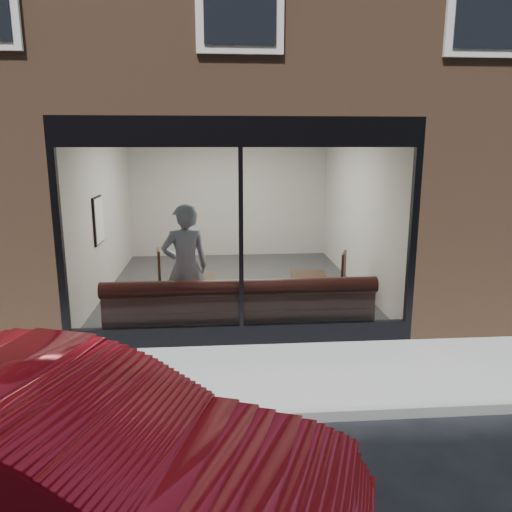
{
  "coord_description": "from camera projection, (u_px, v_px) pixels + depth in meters",
  "views": [
    {
      "loc": [
        -0.34,
        -4.72,
        2.84
      ],
      "look_at": [
        0.24,
        2.4,
        1.23
      ],
      "focal_mm": 35.0,
      "sensor_mm": 36.0,
      "label": 1
    }
  ],
  "objects": [
    {
      "name": "ground",
      "position": [
        252.0,
        420.0,
        5.24
      ],
      "size": [
        120.0,
        120.0,
        0.0
      ],
      "primitive_type": "plane",
      "color": "black",
      "rests_on": "ground"
    },
    {
      "name": "sidewalk_near",
      "position": [
        246.0,
        377.0,
        6.21
      ],
      "size": [
        40.0,
        2.0,
        0.01
      ],
      "primitive_type": "cube",
      "color": "gray",
      "rests_on": "ground"
    },
    {
      "name": "kerb_near",
      "position": [
        252.0,
        418.0,
        5.18
      ],
      "size": [
        40.0,
        0.1,
        0.12
      ],
      "primitive_type": "cube",
      "color": "gray",
      "rests_on": "ground"
    },
    {
      "name": "host_building_pier_left",
      "position": [
        78.0,
        195.0,
        12.38
      ],
      "size": [
        2.5,
        12.0,
        3.2
      ],
      "primitive_type": "cube",
      "color": "brown",
      "rests_on": "ground"
    },
    {
      "name": "host_building_pier_right",
      "position": [
        373.0,
        193.0,
        12.97
      ],
      "size": [
        2.5,
        12.0,
        3.2
      ],
      "primitive_type": "cube",
      "color": "brown",
      "rests_on": "ground"
    },
    {
      "name": "host_building_backfill",
      "position": [
        226.0,
        185.0,
        15.59
      ],
      "size": [
        5.0,
        6.0,
        3.2
      ],
      "primitive_type": "cube",
      "color": "brown",
      "rests_on": "ground"
    },
    {
      "name": "cafe_floor",
      "position": [
        234.0,
        287.0,
        10.1
      ],
      "size": [
        6.0,
        6.0,
        0.0
      ],
      "primitive_type": "plane",
      "color": "#2D2D30",
      "rests_on": "ground"
    },
    {
      "name": "cafe_ceiling",
      "position": [
        232.0,
        125.0,
        9.41
      ],
      "size": [
        6.0,
        6.0,
        0.0
      ],
      "primitive_type": "plane",
      "rotation": [
        3.14,
        0.0,
        0.0
      ],
      "color": "white",
      "rests_on": "host_building_upper"
    },
    {
      "name": "cafe_wall_back",
      "position": [
        229.0,
        194.0,
        12.66
      ],
      "size": [
        5.0,
        0.0,
        5.0
      ],
      "primitive_type": "plane",
      "rotation": [
        1.57,
        0.0,
        0.0
      ],
      "color": "beige",
      "rests_on": "ground"
    },
    {
      "name": "cafe_wall_left",
      "position": [
        104.0,
        210.0,
        9.56
      ],
      "size": [
        0.0,
        6.0,
        6.0
      ],
      "primitive_type": "plane",
      "rotation": [
        1.57,
        0.0,
        1.57
      ],
      "color": "beige",
      "rests_on": "ground"
    },
    {
      "name": "cafe_wall_right",
      "position": [
        358.0,
        208.0,
        9.95
      ],
      "size": [
        0.0,
        6.0,
        6.0
      ],
      "primitive_type": "plane",
      "rotation": [
        1.57,
        0.0,
        -1.57
      ],
      "color": "beige",
      "rests_on": "ground"
    },
    {
      "name": "storefront_kick",
      "position": [
        242.0,
        335.0,
        7.2
      ],
      "size": [
        5.0,
        0.1,
        0.3
      ],
      "primitive_type": "cube",
      "color": "black",
      "rests_on": "ground"
    },
    {
      "name": "storefront_header",
      "position": [
        240.0,
        132.0,
        6.58
      ],
      "size": [
        5.0,
        0.1,
        0.4
      ],
      "primitive_type": "cube",
      "color": "black",
      "rests_on": "host_building_upper"
    },
    {
      "name": "storefront_mullion",
      "position": [
        241.0,
        240.0,
        6.9
      ],
      "size": [
        0.06,
        0.1,
        2.5
      ],
      "primitive_type": "cube",
      "color": "black",
      "rests_on": "storefront_kick"
    },
    {
      "name": "storefront_glass",
      "position": [
        241.0,
        240.0,
        6.87
      ],
      "size": [
        4.8,
        0.0,
        4.8
      ],
      "primitive_type": "plane",
      "rotation": [
        1.57,
        0.0,
        0.0
      ],
      "color": "white",
      "rests_on": "storefront_kick"
    },
    {
      "name": "banquette",
      "position": [
        240.0,
        320.0,
        7.58
      ],
      "size": [
        4.0,
        0.55,
        0.45
      ],
      "primitive_type": "cube",
      "color": "#3A1715",
      "rests_on": "cafe_floor"
    },
    {
      "name": "person",
      "position": [
        185.0,
        268.0,
        7.65
      ],
      "size": [
        0.82,
        0.65,
        1.98
      ],
      "primitive_type": "imported",
      "rotation": [
        0.0,
        0.0,
        3.41
      ],
      "color": "#889FB4",
      "rests_on": "cafe_floor"
    },
    {
      "name": "cafe_table_left",
      "position": [
        195.0,
        279.0,
        7.94
      ],
      "size": [
        0.68,
        0.68,
        0.04
      ],
      "primitive_type": "cube",
      "rotation": [
        0.0,
        0.0,
        0.05
      ],
      "color": "#322013",
      "rests_on": "cafe_floor"
    },
    {
      "name": "cafe_table_right",
      "position": [
        308.0,
        275.0,
        8.19
      ],
      "size": [
        0.62,
        0.62,
        0.04
      ],
      "primitive_type": "cube",
      "rotation": [
        0.0,
        0.0,
        -0.11
      ],
      "color": "#322013",
      "rests_on": "cafe_floor"
    },
    {
      "name": "cafe_chair_left",
      "position": [
        149.0,
        287.0,
        9.27
      ],
      "size": [
        0.48,
        0.48,
        0.04
      ],
      "primitive_type": "cube",
      "rotation": [
        0.0,
        0.0,
        3.3
      ],
      "color": "#322013",
      "rests_on": "cafe_floor"
    },
    {
      "name": "cafe_chair_right",
      "position": [
        332.0,
        290.0,
        9.12
      ],
      "size": [
        0.59,
        0.59,
        0.04
      ],
      "primitive_type": "cube",
      "rotation": [
        0.0,
        0.0,
        2.79
      ],
      "color": "#322013",
      "rests_on": "cafe_floor"
    },
    {
      "name": "wall_poster",
      "position": [
        99.0,
        220.0,
        9.02
      ],
      "size": [
        0.02,
        0.6,
        0.8
      ],
      "primitive_type": "cube",
      "color": "white",
      "rests_on": "cafe_wall_left"
    },
    {
      "name": "parked_car",
      "position": [
        56.0,
        470.0,
        3.36
      ],
      "size": [
        4.45,
        2.72,
        1.38
      ],
      "primitive_type": "imported",
      "rotation": [
        0.0,
        0.0,
        1.25
      ],
      "color": "maroon",
      "rests_on": "ground"
    }
  ]
}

